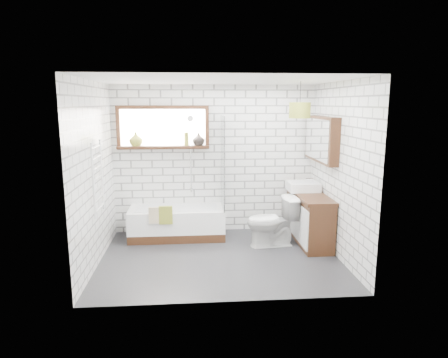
{
  "coord_description": "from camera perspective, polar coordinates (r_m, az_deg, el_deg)",
  "views": [
    {
      "loc": [
        -0.38,
        -5.43,
        2.2
      ],
      "look_at": [
        0.08,
        0.25,
        1.11
      ],
      "focal_mm": 32.0,
      "sensor_mm": 36.0,
      "label": 1
    }
  ],
  "objects": [
    {
      "name": "wall_front",
      "position": [
        4.26,
        0.63,
        -2.11
      ],
      "size": [
        3.4,
        0.01,
        2.5
      ],
      "primitive_type": "cube",
      "color": "white",
      "rests_on": "ground"
    },
    {
      "name": "shower_screen",
      "position": [
        6.48,
        -0.21,
        2.4
      ],
      "size": [
        0.02,
        0.72,
        1.5
      ],
      "primitive_type": "cube",
      "color": "white",
      "rests_on": "bathtub"
    },
    {
      "name": "pendant",
      "position": [
        5.81,
        10.78,
        9.63
      ],
      "size": [
        0.3,
        0.3,
        0.22
      ],
      "primitive_type": "cylinder",
      "color": "olive",
      "rests_on": "ceiling"
    },
    {
      "name": "mirror_cabinet",
      "position": [
        6.38,
        13.71,
        5.56
      ],
      "size": [
        0.16,
        1.2,
        0.7
      ],
      "primitive_type": "cube",
      "color": "black",
      "rests_on": "wall_right"
    },
    {
      "name": "basin",
      "position": [
        6.62,
        11.22,
        -1.04
      ],
      "size": [
        0.49,
        0.43,
        0.14
      ],
      "primitive_type": "cube",
      "color": "white",
      "rests_on": "vanity"
    },
    {
      "name": "bottle",
      "position": [
        6.69,
        -5.4,
        5.54
      ],
      "size": [
        0.09,
        0.09,
        0.22
      ],
      "primitive_type": "cylinder",
      "rotation": [
        0.0,
        0.0,
        0.36
      ],
      "color": "olive",
      "rests_on": "window"
    },
    {
      "name": "wall_back",
      "position": [
        6.82,
        -1.4,
        2.8
      ],
      "size": [
        3.4,
        0.01,
        2.5
      ],
      "primitive_type": "cube",
      "color": "white",
      "rests_on": "ground"
    },
    {
      "name": "vase_olive",
      "position": [
        6.75,
        -12.47,
        5.42
      ],
      "size": [
        0.27,
        0.27,
        0.23
      ],
      "primitive_type": "imported",
      "rotation": [
        0.0,
        0.0,
        0.23
      ],
      "color": "olive",
      "rests_on": "window"
    },
    {
      "name": "floor",
      "position": [
        5.88,
        -0.59,
        -11.23
      ],
      "size": [
        3.4,
        2.6,
        0.01
      ],
      "primitive_type": "cube",
      "color": "black",
      "rests_on": "ground"
    },
    {
      "name": "vase_dark",
      "position": [
        6.69,
        -3.64,
        5.53
      ],
      "size": [
        0.23,
        0.23,
        0.21
      ],
      "primitive_type": "imported",
      "rotation": [
        0.0,
        0.0,
        -0.15
      ],
      "color": "black",
      "rests_on": "window"
    },
    {
      "name": "ceiling",
      "position": [
        5.46,
        -0.64,
        14.0
      ],
      "size": [
        3.4,
        2.6,
        0.01
      ],
      "primitive_type": "cube",
      "color": "white",
      "rests_on": "ground"
    },
    {
      "name": "towel_beige",
      "position": [
        6.32,
        -9.81,
        -5.14
      ],
      "size": [
        0.2,
        0.05,
        0.26
      ],
      "primitive_type": "cube",
      "color": "tan",
      "rests_on": "bathtub"
    },
    {
      "name": "wall_left",
      "position": [
        5.67,
        -18.06,
        0.62
      ],
      "size": [
        0.01,
        2.6,
        2.5
      ],
      "primitive_type": "cube",
      "color": "white",
      "rests_on": "ground"
    },
    {
      "name": "towel_green",
      "position": [
        6.3,
        -8.32,
        -5.12
      ],
      "size": [
        0.21,
        0.06,
        0.29
      ],
      "primitive_type": "cube",
      "color": "olive",
      "rests_on": "bathtub"
    },
    {
      "name": "bathtub",
      "position": [
        6.69,
        -6.71,
        -6.21
      ],
      "size": [
        1.55,
        0.69,
        0.5
      ],
      "primitive_type": "cube",
      "color": "white",
      "rests_on": "floor"
    },
    {
      "name": "window",
      "position": [
        6.72,
        -8.7,
        7.28
      ],
      "size": [
        1.52,
        0.16,
        0.68
      ],
      "primitive_type": "cube",
      "color": "black",
      "rests_on": "wall_back"
    },
    {
      "name": "wall_right",
      "position": [
        5.9,
        16.14,
        1.11
      ],
      "size": [
        0.01,
        2.6,
        2.5
      ],
      "primitive_type": "cube",
      "color": "white",
      "rests_on": "ground"
    },
    {
      "name": "vanity",
      "position": [
        6.57,
        12.04,
        -5.38
      ],
      "size": [
        0.45,
        1.38,
        0.79
      ],
      "primitive_type": "cube",
      "color": "black",
      "rests_on": "floor"
    },
    {
      "name": "towel_radiator",
      "position": [
        5.67,
        -17.59,
        0.14
      ],
      "size": [
        0.06,
        0.52,
        1.0
      ],
      "primitive_type": "cube",
      "color": "white",
      "rests_on": "wall_left"
    },
    {
      "name": "toilet",
      "position": [
        6.27,
        6.82,
        -6.05
      ],
      "size": [
        0.51,
        0.8,
        0.78
      ],
      "primitive_type": "imported",
      "rotation": [
        0.0,
        0.0,
        -1.47
      ],
      "color": "white",
      "rests_on": "floor"
    },
    {
      "name": "tap",
      "position": [
        6.65,
        12.56,
        -0.55
      ],
      "size": [
        0.03,
        0.03,
        0.15
      ],
      "primitive_type": "cylinder",
      "rotation": [
        0.0,
        0.0,
        -0.06
      ],
      "color": "silver",
      "rests_on": "vanity"
    },
    {
      "name": "shower_riser",
      "position": [
        6.75,
        -4.78,
        3.54
      ],
      "size": [
        0.02,
        0.02,
        1.3
      ],
      "primitive_type": "cylinder",
      "color": "silver",
      "rests_on": "wall_back"
    }
  ]
}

